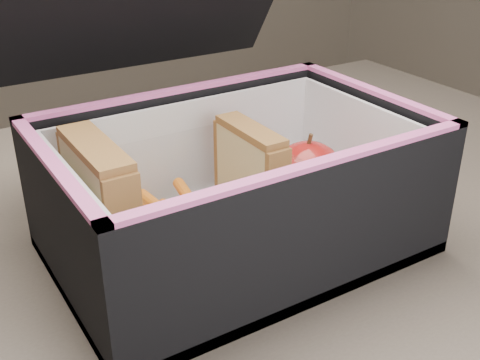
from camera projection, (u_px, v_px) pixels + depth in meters
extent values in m
cube|color=#63574C|center=(187.00, 255.00, 0.59)|extent=(1.20, 0.80, 0.03)
cube|color=#382D26|center=(347.00, 248.00, 1.28)|extent=(0.05, 0.05, 0.72)
cube|color=tan|center=(91.00, 213.00, 0.49)|extent=(0.01, 0.10, 0.11)
cube|color=#B8626C|center=(102.00, 215.00, 0.49)|extent=(0.01, 0.10, 0.10)
cube|color=tan|center=(112.00, 207.00, 0.49)|extent=(0.01, 0.10, 0.11)
cube|color=brown|center=(94.00, 148.00, 0.47)|extent=(0.03, 0.10, 0.01)
cube|color=tan|center=(244.00, 180.00, 0.56)|extent=(0.01, 0.08, 0.09)
cube|color=#B8626C|center=(250.00, 181.00, 0.56)|extent=(0.01, 0.08, 0.08)
cube|color=tan|center=(257.00, 176.00, 0.57)|extent=(0.01, 0.08, 0.09)
cube|color=brown|center=(251.00, 131.00, 0.54)|extent=(0.02, 0.09, 0.01)
cylinder|color=#D5610C|center=(168.00, 223.00, 0.56)|extent=(0.02, 0.09, 0.01)
cylinder|color=#D5610C|center=(212.00, 236.00, 0.52)|extent=(0.02, 0.09, 0.01)
cylinder|color=#D5610C|center=(166.00, 213.00, 0.54)|extent=(0.02, 0.09, 0.01)
cylinder|color=#D5610C|center=(194.00, 248.00, 0.52)|extent=(0.02, 0.09, 0.01)
cylinder|color=#D5610C|center=(175.00, 225.00, 0.54)|extent=(0.01, 0.09, 0.01)
cylinder|color=#D5610C|center=(192.00, 203.00, 0.55)|extent=(0.03, 0.09, 0.01)
cylinder|color=#D5610C|center=(176.00, 225.00, 0.56)|extent=(0.03, 0.09, 0.01)
cylinder|color=#D5610C|center=(186.00, 228.00, 0.53)|extent=(0.01, 0.09, 0.01)
cube|color=white|center=(310.00, 206.00, 0.60)|extent=(0.09, 0.09, 0.01)
ellipsoid|color=maroon|center=(308.00, 174.00, 0.59)|extent=(0.09, 0.09, 0.06)
cylinder|color=#4D331B|center=(310.00, 140.00, 0.57)|extent=(0.01, 0.01, 0.01)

